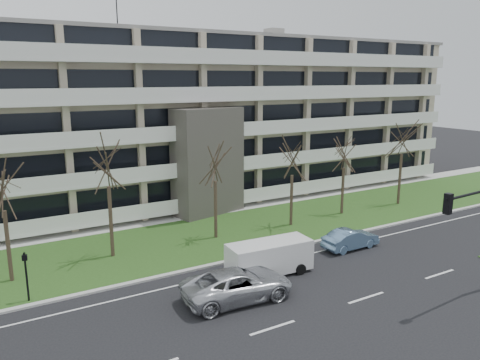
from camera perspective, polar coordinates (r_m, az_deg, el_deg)
ground at (r=26.40m, az=15.12°, el=-13.69°), size 160.00×160.00×0.00m
grass_verge at (r=35.90m, az=0.13°, el=-6.12°), size 90.00×10.00×0.06m
curb at (r=31.94m, az=4.77°, el=-8.50°), size 90.00×0.35×0.12m
sidewalk at (r=40.51m, az=-3.85°, el=-3.97°), size 90.00×2.00×0.08m
lane_edge_line at (r=30.84m, az=6.39°, el=-9.42°), size 90.00×0.12×0.01m
apartment_building at (r=45.24m, az=-7.93°, el=7.43°), size 60.50×15.10×18.75m
silver_pickup at (r=25.04m, az=-0.27°, el=-12.63°), size 6.15×3.19×1.66m
blue_sedan at (r=32.91m, az=13.33°, el=-7.01°), size 4.16×1.49×1.37m
white_van at (r=28.02m, az=3.73°, el=-9.07°), size 5.20×2.36×1.97m
pedestrian_signal at (r=26.80m, az=-24.64°, el=-10.01°), size 0.29×0.25×2.71m
tree_1 at (r=28.68m, az=-27.12°, el=-0.24°), size 3.75×3.75×7.50m
tree_2 at (r=30.28m, az=-15.91°, el=2.59°), size 4.19×4.19×8.37m
tree_3 at (r=32.86m, az=-3.06°, el=2.66°), size 3.78×3.78×7.57m
tree_4 at (r=36.03m, az=6.42°, el=3.04°), size 3.62×3.62×7.24m
tree_5 at (r=39.93m, az=12.63°, el=3.63°), size 3.58×3.58×7.15m
tree_6 at (r=44.41m, az=19.26°, el=5.33°), size 4.18×4.18×8.37m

